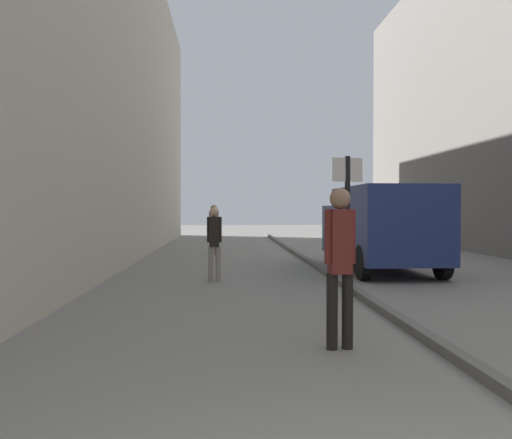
{
  "coord_description": "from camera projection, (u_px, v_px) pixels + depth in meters",
  "views": [
    {
      "loc": [
        -0.87,
        -1.37,
        1.64
      ],
      "look_at": [
        -0.21,
        10.74,
        1.39
      ],
      "focal_mm": 38.44,
      "sensor_mm": 36.0,
      "label": 1
    }
  ],
  "objects": [
    {
      "name": "ground_plane",
      "position": [
        262.0,
        275.0,
        13.43
      ],
      "size": [
        80.0,
        80.0,
        0.0
      ],
      "primitive_type": "plane",
      "color": "gray"
    },
    {
      "name": "building_facade_left",
      "position": [
        29.0,
        40.0,
        13.01
      ],
      "size": [
        3.92,
        40.0,
        11.27
      ],
      "primitive_type": "cube",
      "color": "#BCB29E",
      "rests_on": "ground_plane"
    },
    {
      "name": "kerb_strip",
      "position": [
        325.0,
        272.0,
        13.51
      ],
      "size": [
        0.16,
        40.0,
        0.12
      ],
      "primitive_type": "cube",
      "color": "#615F5B",
      "rests_on": "ground_plane"
    },
    {
      "name": "pedestrian_main_foreground",
      "position": [
        214.0,
        239.0,
        12.16
      ],
      "size": [
        0.33,
        0.22,
        1.66
      ],
      "rotation": [
        0.0,
        0.0,
        -0.02
      ],
      "color": "gray",
      "rests_on": "ground_plane"
    },
    {
      "name": "pedestrian_mid_block",
      "position": [
        214.0,
        226.0,
        18.94
      ],
      "size": [
        0.34,
        0.25,
        1.75
      ],
      "rotation": [
        0.0,
        0.0,
        0.27
      ],
      "color": "maroon",
      "rests_on": "ground_plane"
    },
    {
      "name": "pedestrian_far_crossing",
      "position": [
        340.0,
        256.0,
        6.33
      ],
      "size": [
        0.37,
        0.24,
        1.87
      ],
      "rotation": [
        0.0,
        0.0,
        0.12
      ],
      "color": "black",
      "rests_on": "ground_plane"
    },
    {
      "name": "delivery_van",
      "position": [
        381.0,
        226.0,
        14.19
      ],
      "size": [
        2.12,
        5.18,
        2.17
      ],
      "rotation": [
        0.0,
        0.0,
        0.01
      ],
      "color": "navy",
      "rests_on": "ground_plane"
    },
    {
      "name": "street_sign_post",
      "position": [
        347.0,
        213.0,
        10.15
      ],
      "size": [
        0.59,
        0.18,
        2.6
      ],
      "rotation": [
        0.0,
        0.0,
        3.39
      ],
      "color": "black",
      "rests_on": "ground_plane"
    }
  ]
}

